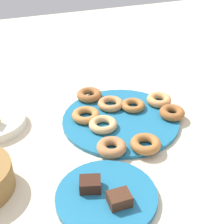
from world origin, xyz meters
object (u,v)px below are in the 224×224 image
at_px(donut_1, 111,104).
at_px(donut_0, 103,125).
at_px(donut_2, 89,95).
at_px(donut_8, 111,147).
at_px(donut_plate, 121,120).
at_px(donut_6, 86,115).
at_px(donut_5, 133,105).
at_px(donut_4, 159,100).
at_px(donut_7, 146,144).
at_px(donut_3, 172,113).
at_px(brownie_near, 119,199).
at_px(cake_plate, 107,197).
at_px(brownie_far, 90,184).

bearing_deg(donut_1, donut_0, 149.17).
distance_m(donut_0, donut_2, 0.18).
bearing_deg(donut_1, donut_8, 160.66).
bearing_deg(donut_plate, donut_8, 149.54).
height_order(donut_2, donut_6, donut_2).
bearing_deg(donut_5, donut_4, -89.71).
bearing_deg(donut_1, donut_4, -101.66).
distance_m(donut_plate, donut_0, 0.08).
distance_m(donut_0, donut_7, 0.15).
bearing_deg(donut_3, brownie_near, 134.34).
relative_size(donut_plate, donut_4, 4.43).
bearing_deg(donut_1, cake_plate, 158.64).
xyz_separation_m(donut_4, donut_8, (-0.18, 0.24, 0.00)).
bearing_deg(donut_0, cake_plate, 162.82).
xyz_separation_m(donut_1, donut_2, (0.08, 0.05, 0.00)).
distance_m(donut_4, brownie_near, 0.47).
bearing_deg(donut_5, donut_0, 118.70).
bearing_deg(donut_2, donut_8, 175.05).
xyz_separation_m(donut_1, donut_5, (-0.03, -0.07, -0.00)).
bearing_deg(donut_4, donut_plate, 104.93).
height_order(brownie_near, brownie_far, same).
xyz_separation_m(donut_3, donut_4, (0.09, 0.00, -0.00)).
height_order(donut_0, brownie_far, brownie_far).
xyz_separation_m(donut_0, brownie_near, (-0.30, 0.06, 0.01)).
xyz_separation_m(donut_3, cake_plate, (-0.25, 0.31, -0.02)).
height_order(donut_plate, donut_3, donut_3).
distance_m(donut_2, brownie_far, 0.44).
bearing_deg(donut_3, donut_0, 86.07).
height_order(donut_4, donut_7, same).
xyz_separation_m(donut_2, donut_5, (-0.11, -0.12, -0.00)).
relative_size(donut_3, donut_5, 1.03).
relative_size(donut_2, brownie_near, 1.70).
bearing_deg(donut_6, donut_1, -68.79).
distance_m(donut_5, brownie_near, 0.42).
bearing_deg(cake_plate, donut_0, -17.18).
xyz_separation_m(donut_7, cake_plate, (-0.13, 0.16, -0.02)).
bearing_deg(donut_3, donut_8, 111.82).
relative_size(donut_3, donut_7, 0.94).
bearing_deg(donut_4, donut_8, 127.54).
relative_size(donut_5, cake_plate, 0.32).
bearing_deg(donut_0, brownie_near, 168.12).
xyz_separation_m(donut_plate, donut_0, (-0.03, 0.07, 0.02)).
relative_size(donut_0, donut_8, 1.04).
bearing_deg(donut_2, donut_6, 158.22).
xyz_separation_m(donut_1, donut_7, (-0.24, -0.02, 0.00)).
distance_m(donut_5, donut_8, 0.23).
bearing_deg(brownie_far, donut_0, -25.67).
distance_m(donut_plate, donut_2, 0.17).
bearing_deg(donut_6, brownie_near, 175.57).
distance_m(donut_0, donut_8, 0.11).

